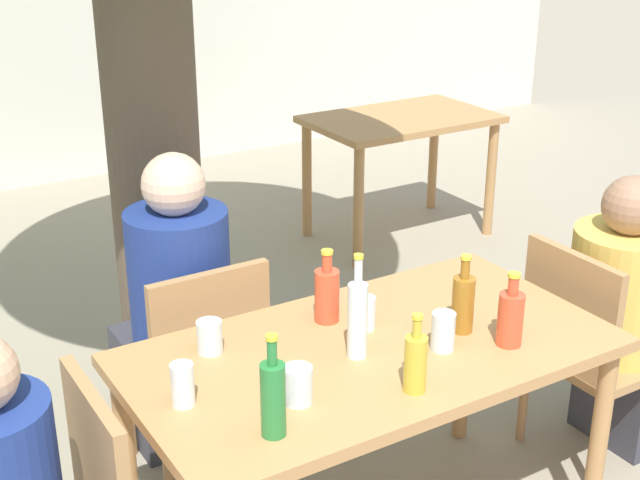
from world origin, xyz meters
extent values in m
cylinder|color=brown|center=(-0.19, 1.26, 0.98)|extent=(0.37, 0.37, 1.97)
cube|color=#B27F4C|center=(0.00, 0.00, 0.75)|extent=(1.50, 0.81, 0.04)
cylinder|color=#B27F4C|center=(0.69, -0.34, 0.37)|extent=(0.06, 0.06, 0.73)
cylinder|color=#B27F4C|center=(-0.69, 0.34, 0.37)|extent=(0.06, 0.06, 0.73)
cylinder|color=#B27F4C|center=(0.69, 0.34, 0.37)|extent=(0.06, 0.06, 0.73)
cube|color=#B27F4C|center=(1.77, 2.26, 0.75)|extent=(1.11, 0.70, 0.04)
cylinder|color=#B27F4C|center=(1.28, 1.97, 0.37)|extent=(0.06, 0.06, 0.73)
cylinder|color=#B27F4C|center=(2.27, 1.97, 0.37)|extent=(0.06, 0.06, 0.73)
cylinder|color=#B27F4C|center=(1.28, 2.55, 0.37)|extent=(0.06, 0.06, 0.73)
cylinder|color=#B27F4C|center=(2.27, 2.55, 0.37)|extent=(0.06, 0.06, 0.73)
cube|color=#A87A4C|center=(-0.87, 0.00, 0.66)|extent=(0.04, 0.44, 0.45)
cube|color=#A87A4C|center=(1.07, 0.00, 0.42)|extent=(0.44, 0.44, 0.04)
cube|color=#A87A4C|center=(0.87, 0.00, 0.66)|extent=(0.04, 0.44, 0.45)
cylinder|color=#A87A4C|center=(1.26, 0.19, 0.20)|extent=(0.04, 0.04, 0.40)
cylinder|color=#A87A4C|center=(0.88, -0.19, 0.20)|extent=(0.04, 0.04, 0.40)
cylinder|color=#A87A4C|center=(0.88, 0.19, 0.20)|extent=(0.04, 0.04, 0.40)
cube|color=#A87A4C|center=(-0.30, 0.72, 0.42)|extent=(0.44, 0.44, 0.04)
cube|color=#A87A4C|center=(-0.30, 0.52, 0.66)|extent=(0.44, 0.04, 0.45)
cylinder|color=#A87A4C|center=(-0.11, 0.91, 0.20)|extent=(0.04, 0.04, 0.40)
cylinder|color=#A87A4C|center=(-0.49, 0.91, 0.20)|extent=(0.04, 0.04, 0.40)
cylinder|color=#A87A4C|center=(-0.11, 0.53, 0.20)|extent=(0.04, 0.04, 0.40)
cylinder|color=#A87A4C|center=(-0.49, 0.53, 0.20)|extent=(0.04, 0.04, 0.40)
cube|color=#383842|center=(1.33, 0.00, 0.22)|extent=(0.40, 0.35, 0.44)
cylinder|color=gold|center=(1.13, 0.00, 0.68)|extent=(0.39, 0.39, 0.48)
sphere|color=#936B51|center=(1.13, 0.00, 1.02)|extent=(0.22, 0.22, 0.22)
cube|color=#383842|center=(-0.30, 0.98, 0.22)|extent=(0.33, 0.40, 0.44)
cylinder|color=navy|center=(-0.30, 0.78, 0.73)|extent=(0.37, 0.37, 0.58)
sphere|color=beige|center=(-0.30, 0.78, 1.12)|extent=(0.22, 0.22, 0.22)
cylinder|color=#287A38|center=(-0.48, -0.25, 0.87)|extent=(0.07, 0.07, 0.21)
cylinder|color=#287A38|center=(-0.48, -0.25, 1.01)|extent=(0.03, 0.03, 0.07)
cylinder|color=gold|center=(-0.48, -0.25, 1.05)|extent=(0.03, 0.03, 0.01)
cylinder|color=gold|center=(-0.04, -0.27, 0.85)|extent=(0.07, 0.07, 0.17)
cylinder|color=gold|center=(-0.04, -0.27, 0.97)|extent=(0.03, 0.03, 0.06)
cylinder|color=gold|center=(-0.04, -0.27, 1.00)|extent=(0.03, 0.03, 0.01)
cylinder|color=silver|center=(-0.07, -0.03, 0.89)|extent=(0.06, 0.06, 0.24)
cylinder|color=silver|center=(-0.07, -0.03, 1.05)|extent=(0.02, 0.02, 0.08)
cylinder|color=gold|center=(-0.07, -0.03, 1.10)|extent=(0.03, 0.03, 0.01)
cylinder|color=#DB4C2D|center=(-0.02, 0.22, 0.86)|extent=(0.08, 0.08, 0.17)
cylinder|color=#DB4C2D|center=(-0.02, 0.22, 0.98)|extent=(0.03, 0.03, 0.06)
cylinder|color=gold|center=(-0.02, 0.22, 1.01)|extent=(0.04, 0.04, 0.01)
cylinder|color=#9E661E|center=(0.31, -0.06, 0.86)|extent=(0.07, 0.07, 0.18)
cylinder|color=#9E661E|center=(0.31, -0.06, 0.99)|extent=(0.03, 0.03, 0.06)
cylinder|color=gold|center=(0.31, -0.06, 1.02)|extent=(0.03, 0.03, 0.01)
cylinder|color=#DB4C2D|center=(0.37, -0.21, 0.85)|extent=(0.08, 0.08, 0.17)
cylinder|color=#DB4C2D|center=(0.37, -0.21, 0.97)|extent=(0.03, 0.03, 0.06)
cylinder|color=gold|center=(0.37, -0.21, 1.00)|extent=(0.04, 0.04, 0.01)
cylinder|color=white|center=(0.05, 0.11, 0.83)|extent=(0.06, 0.06, 0.11)
cylinder|color=silver|center=(-0.43, 0.23, 0.82)|extent=(0.08, 0.08, 0.10)
cylinder|color=silver|center=(0.18, -0.13, 0.83)|extent=(0.07, 0.07, 0.12)
cylinder|color=silver|center=(-0.35, -0.15, 0.82)|extent=(0.08, 0.08, 0.11)
cylinder|color=white|center=(-0.62, 0.00, 0.83)|extent=(0.07, 0.07, 0.12)
camera|label=1|loc=(-1.39, -1.98, 2.11)|focal=50.00mm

